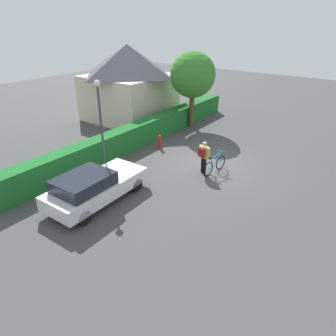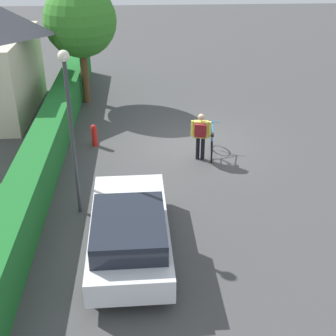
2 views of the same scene
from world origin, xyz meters
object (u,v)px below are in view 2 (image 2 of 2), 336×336
at_px(bicycle, 212,144).
at_px(person_rider, 201,133).
at_px(parked_car_near, 129,230).
at_px(fire_hydrant, 94,135).
at_px(tree_kerbside, 80,21).
at_px(street_lamp, 70,115).

xyz_separation_m(bicycle, person_rider, (-0.34, 0.44, 0.58)).
bearing_deg(parked_car_near, person_rider, -24.71).
bearing_deg(fire_hydrant, person_rider, -109.24).
bearing_deg(bicycle, fire_hydrant, 77.16).
xyz_separation_m(bicycle, tree_kerbside, (5.47, 4.79, 3.07)).
relative_size(parked_car_near, person_rider, 2.69).
bearing_deg(street_lamp, parked_car_near, -143.67).
xyz_separation_m(bicycle, fire_hydrant, (0.93, 4.06, 0.01)).
distance_m(tree_kerbside, fire_hydrant, 5.52).
relative_size(parked_car_near, tree_kerbside, 0.88).
distance_m(person_rider, street_lamp, 5.07).
height_order(bicycle, fire_hydrant, bicycle).
bearing_deg(person_rider, street_lamp, 128.66).
bearing_deg(fire_hydrant, street_lamp, 179.32).
height_order(parked_car_near, fire_hydrant, parked_car_near).
relative_size(bicycle, person_rider, 1.06).
bearing_deg(bicycle, street_lamp, 128.56).
height_order(person_rider, fire_hydrant, person_rider).
relative_size(person_rider, fire_hydrant, 2.01).
distance_m(bicycle, person_rider, 0.80).
bearing_deg(bicycle, tree_kerbside, 41.26).
distance_m(parked_car_near, street_lamp, 3.24).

